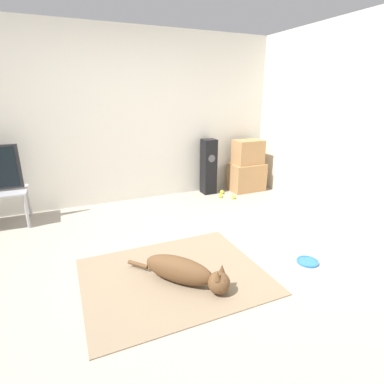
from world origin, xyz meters
name	(u,v)px	position (x,y,z in m)	size (l,w,h in m)	color
ground_plane	(165,265)	(0.00, 0.00, 0.00)	(12.00, 12.00, 0.00)	#9E9384
wall_back	(117,119)	(0.00, 2.10, 1.27)	(8.00, 0.06, 2.55)	beige
wall_right	(368,125)	(2.60, 0.00, 1.27)	(0.06, 8.00, 2.55)	beige
area_rug	(174,276)	(0.02, -0.22, 0.01)	(1.65, 1.33, 0.01)	#847056
dog	(185,272)	(0.07, -0.37, 0.13)	(0.72, 0.82, 0.25)	brown
frisbee	(308,262)	(1.34, -0.54, 0.01)	(0.22, 0.22, 0.03)	blue
cardboard_box_lower	(246,177)	(2.11, 1.77, 0.24)	(0.59, 0.40, 0.48)	#A87A4C
cardboard_box_upper	(248,152)	(2.12, 1.77, 0.68)	(0.48, 0.33, 0.41)	#A87A4C
floor_speaker	(209,167)	(1.43, 1.89, 0.46)	(0.22, 0.22, 0.92)	black
tennis_ball_by_boxes	(234,197)	(1.66, 1.44, 0.03)	(0.07, 0.07, 0.07)	#C6E033
tennis_ball_near_speaker	(221,196)	(1.50, 1.58, 0.03)	(0.07, 0.07, 0.07)	#C6E033
tennis_ball_loose_on_carpet	(222,192)	(1.62, 1.74, 0.03)	(0.07, 0.07, 0.07)	#C6E033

